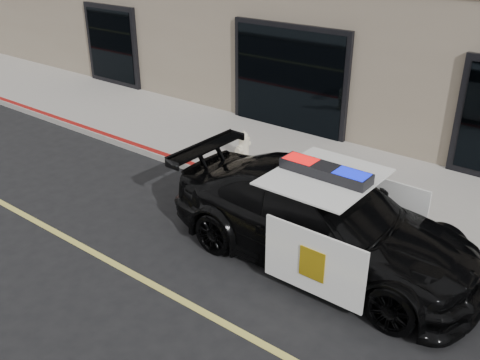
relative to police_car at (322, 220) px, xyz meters
The scene contains 4 objects.
ground 3.65m from the police_car, 141.61° to the right, with size 120.00×120.00×0.00m, color black.
sidewalk_n 4.19m from the police_car, 132.63° to the left, with size 60.00×3.50×0.15m, color gray.
police_car is the anchor object (origin of this frame).
fire_hydrant 4.05m from the police_car, 146.08° to the left, with size 0.32×0.45×0.72m.
Camera 1 is at (6.39, -4.53, 5.14)m, focal length 40.00 mm.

